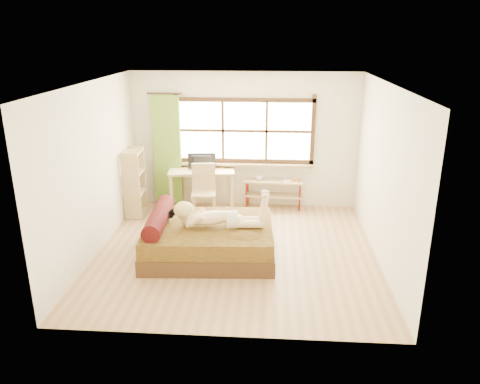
# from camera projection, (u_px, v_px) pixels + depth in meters

# --- Properties ---
(floor) EXTENTS (4.50, 4.50, 0.00)m
(floor) POSITION_uv_depth(u_px,v_px,m) (236.00, 252.00, 7.65)
(floor) COLOR #9E754C
(floor) RESTS_ON ground
(ceiling) EXTENTS (4.50, 4.50, 0.00)m
(ceiling) POSITION_uv_depth(u_px,v_px,m) (236.00, 83.00, 6.77)
(ceiling) COLOR white
(ceiling) RESTS_ON wall_back
(wall_back) EXTENTS (4.50, 0.00, 4.50)m
(wall_back) POSITION_uv_depth(u_px,v_px,m) (245.00, 141.00, 9.33)
(wall_back) COLOR silver
(wall_back) RESTS_ON floor
(wall_front) EXTENTS (4.50, 0.00, 4.50)m
(wall_front) POSITION_uv_depth(u_px,v_px,m) (220.00, 231.00, 5.09)
(wall_front) COLOR silver
(wall_front) RESTS_ON floor
(wall_left) EXTENTS (0.00, 4.50, 4.50)m
(wall_left) POSITION_uv_depth(u_px,v_px,m) (94.00, 170.00, 7.36)
(wall_left) COLOR silver
(wall_left) RESTS_ON floor
(wall_right) EXTENTS (0.00, 4.50, 4.50)m
(wall_right) POSITION_uv_depth(u_px,v_px,m) (384.00, 176.00, 7.06)
(wall_right) COLOR silver
(wall_right) RESTS_ON floor
(window) EXTENTS (2.80, 0.16, 1.46)m
(window) POSITION_uv_depth(u_px,v_px,m) (245.00, 133.00, 9.25)
(window) COLOR #FFEDBF
(window) RESTS_ON wall_back
(curtain) EXTENTS (0.55, 0.10, 2.20)m
(curtain) POSITION_uv_depth(u_px,v_px,m) (167.00, 150.00, 9.39)
(curtain) COLOR #507F22
(curtain) RESTS_ON wall_back
(bed) EXTENTS (2.12, 1.73, 0.77)m
(bed) POSITION_uv_depth(u_px,v_px,m) (206.00, 238.00, 7.49)
(bed) COLOR #321C0F
(bed) RESTS_ON floor
(woman) EXTENTS (1.44, 0.48, 0.61)m
(woman) POSITION_uv_depth(u_px,v_px,m) (218.00, 208.00, 7.26)
(woman) COLOR beige
(woman) RESTS_ON bed
(kitten) EXTENTS (0.31, 0.14, 0.24)m
(kitten) POSITION_uv_depth(u_px,v_px,m) (165.00, 214.00, 7.52)
(kitten) COLOR black
(kitten) RESTS_ON bed
(desk) EXTENTS (1.35, 0.73, 0.81)m
(desk) POSITION_uv_depth(u_px,v_px,m) (202.00, 175.00, 9.31)
(desk) COLOR #A18657
(desk) RESTS_ON floor
(monitor) EXTENTS (0.56, 0.13, 0.32)m
(monitor) POSITION_uv_depth(u_px,v_px,m) (202.00, 162.00, 9.28)
(monitor) COLOR black
(monitor) RESTS_ON desk
(chair) EXTENTS (0.50, 0.50, 1.02)m
(chair) POSITION_uv_depth(u_px,v_px,m) (204.00, 187.00, 9.02)
(chair) COLOR #A18657
(chair) RESTS_ON floor
(pipe_shelf) EXTENTS (1.18, 0.37, 0.66)m
(pipe_shelf) POSITION_uv_depth(u_px,v_px,m) (274.00, 188.00, 9.42)
(pipe_shelf) COLOR #A18657
(pipe_shelf) RESTS_ON floor
(cup) EXTENTS (0.14, 0.14, 0.10)m
(cup) POSITION_uv_depth(u_px,v_px,m) (259.00, 178.00, 9.38)
(cup) COLOR gray
(cup) RESTS_ON pipe_shelf
(book) EXTENTS (0.17, 0.22, 0.02)m
(book) POSITION_uv_depth(u_px,v_px,m) (284.00, 180.00, 9.36)
(book) COLOR gray
(book) RESTS_ON pipe_shelf
(bookshelf) EXTENTS (0.35, 0.58, 1.30)m
(bookshelf) POSITION_uv_depth(u_px,v_px,m) (134.00, 183.00, 8.99)
(bookshelf) COLOR #A18657
(bookshelf) RESTS_ON floor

